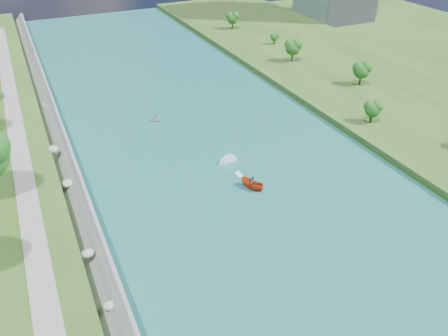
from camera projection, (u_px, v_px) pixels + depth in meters
ground at (276, 225)px, 64.88m from camera, size 260.00×260.00×0.00m
river_water at (219, 161)px, 80.00m from camera, size 55.00×240.00×0.10m
berm_east at (419, 107)px, 97.58m from camera, size 44.00×240.00×1.50m
riprap_bank at (73, 189)px, 69.40m from camera, size 3.96×236.00×4.36m
riverside_path at (26, 190)px, 66.31m from camera, size 3.00×200.00×0.10m
motorboat at (248, 180)px, 73.20m from camera, size 3.60×19.12×2.18m
raft at (156, 119)px, 93.21m from camera, size 2.90×3.03×1.65m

